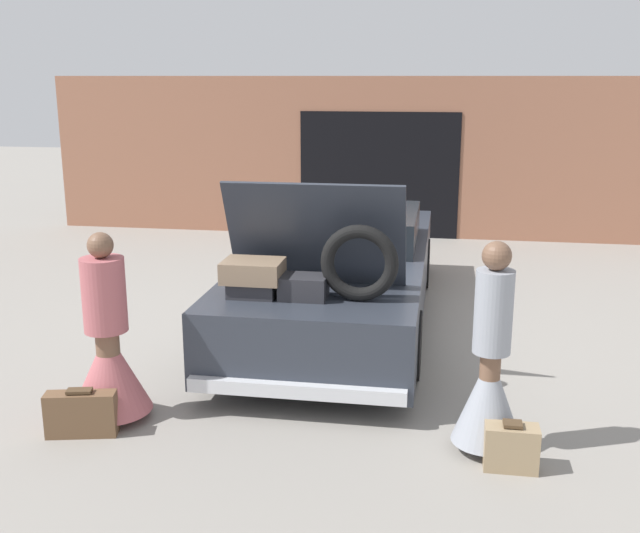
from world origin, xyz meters
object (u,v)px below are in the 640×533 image
object	(u,v)px
person_left	(108,355)
person_right	(490,378)
suitcase_beside_left_person	(81,414)
suitcase_beside_right_person	(511,447)
car	(340,271)

from	to	relation	value
person_left	person_right	size ratio (longest dim) A/B	0.97
person_left	person_right	xyz separation A→B (m)	(3.08, -0.05, 0.03)
suitcase_beside_left_person	suitcase_beside_right_person	distance (m)	3.34
suitcase_beside_right_person	suitcase_beside_left_person	bearing A→B (deg)	-179.70
person_right	suitcase_beside_left_person	distance (m)	3.22
car	suitcase_beside_left_person	bearing A→B (deg)	-117.18
car	suitcase_beside_left_person	size ratio (longest dim) A/B	9.32
suitcase_beside_left_person	person_right	bearing A→B (deg)	5.06
car	suitcase_beside_right_person	bearing A→B (deg)	-61.81
suitcase_beside_left_person	suitcase_beside_right_person	bearing A→B (deg)	0.30
person_left	suitcase_beside_right_person	size ratio (longest dim) A/B	4.10
car	person_left	distance (m)	3.25
car	suitcase_beside_right_person	world-z (taller)	car
car	suitcase_beside_left_person	xyz separation A→B (m)	(-1.64, -3.20, -0.42)
car	suitcase_beside_right_person	distance (m)	3.63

